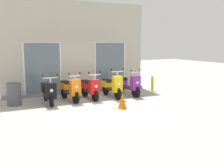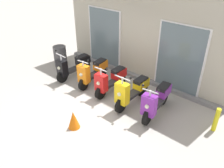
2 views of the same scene
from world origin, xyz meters
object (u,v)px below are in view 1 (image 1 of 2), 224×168
(scooter_orange, at_px, (70,89))
(traffic_cone, at_px, (122,101))
(trash_bin, at_px, (14,94))
(curb_bollard, at_px, (152,84))
(scooter_black, at_px, (48,91))
(scooter_yellow, at_px, (112,86))
(scooter_purple, at_px, (128,84))
(scooter_red, at_px, (90,88))

(scooter_orange, xyz_separation_m, traffic_cone, (1.26, -2.00, -0.22))
(scooter_orange, xyz_separation_m, trash_bin, (-2.06, 0.20, -0.07))
(traffic_cone, bearing_deg, curb_bollard, 38.87)
(scooter_black, relative_size, trash_bin, 1.87)
(traffic_cone, distance_m, curb_bollard, 3.73)
(scooter_yellow, distance_m, trash_bin, 3.85)
(scooter_purple, bearing_deg, scooter_black, -178.90)
(scooter_purple, relative_size, curb_bollard, 2.33)
(scooter_black, height_order, traffic_cone, scooter_black)
(scooter_purple, relative_size, trash_bin, 1.97)
(scooter_black, xyz_separation_m, scooter_yellow, (2.67, 0.00, 0.01))
(scooter_yellow, distance_m, curb_bollard, 2.43)
(scooter_yellow, height_order, curb_bollard, scooter_yellow)
(scooter_red, distance_m, scooter_yellow, 0.95)
(trash_bin, distance_m, curb_bollard, 6.22)
(scooter_red, distance_m, curb_bollard, 3.34)
(scooter_red, bearing_deg, trash_bin, 175.89)
(scooter_orange, distance_m, scooter_red, 0.84)
(scooter_red, relative_size, trash_bin, 1.81)
(scooter_purple, bearing_deg, trash_bin, 176.88)
(trash_bin, height_order, curb_bollard, trash_bin)
(scooter_orange, relative_size, scooter_red, 1.03)
(scooter_yellow, xyz_separation_m, trash_bin, (-3.84, 0.32, -0.08))
(scooter_red, relative_size, scooter_yellow, 0.92)
(scooter_red, distance_m, traffic_cone, 2.04)
(scooter_yellow, height_order, traffic_cone, scooter_yellow)
(scooter_black, relative_size, scooter_red, 1.03)
(scooter_red, xyz_separation_m, trash_bin, (-2.89, 0.21, -0.04))
(curb_bollard, bearing_deg, scooter_purple, -165.64)
(scooter_purple, bearing_deg, scooter_red, 178.52)
(traffic_cone, bearing_deg, scooter_yellow, 74.34)
(scooter_purple, height_order, curb_bollard, scooter_purple)
(scooter_orange, bearing_deg, scooter_black, -171.98)
(scooter_red, bearing_deg, scooter_orange, 179.22)
(scooter_black, xyz_separation_m, scooter_orange, (0.88, 0.12, 0.00))
(scooter_black, distance_m, trash_bin, 1.22)
(scooter_black, height_order, scooter_yellow, scooter_yellow)
(scooter_purple, distance_m, traffic_cone, 2.37)
(traffic_cone, bearing_deg, scooter_purple, 55.26)
(traffic_cone, xyz_separation_m, trash_bin, (-3.31, 2.20, 0.15))
(scooter_black, relative_size, scooter_orange, 1.00)
(scooter_orange, height_order, curb_bollard, scooter_orange)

